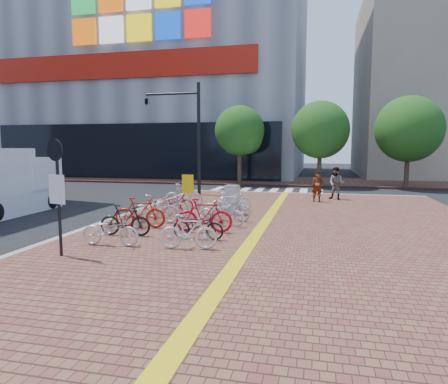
% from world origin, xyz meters
% --- Properties ---
extents(ground, '(120.00, 120.00, 0.00)m').
position_xyz_m(ground, '(0.00, 0.00, 0.00)').
color(ground, black).
rests_on(ground, ground).
extents(sidewalk, '(14.00, 34.00, 0.15)m').
position_xyz_m(sidewalk, '(3.00, -5.00, 0.07)').
color(sidewalk, brown).
rests_on(sidewalk, ground).
extents(tactile_strip, '(0.40, 34.00, 0.01)m').
position_xyz_m(tactile_strip, '(2.00, -5.00, 0.16)').
color(tactile_strip, gold).
rests_on(tactile_strip, sidewalk).
extents(kerb_north, '(14.00, 0.25, 0.15)m').
position_xyz_m(kerb_north, '(3.00, 12.00, 0.08)').
color(kerb_north, gray).
rests_on(kerb_north, ground).
extents(far_sidewalk, '(70.00, 8.00, 0.15)m').
position_xyz_m(far_sidewalk, '(0.00, 21.00, 0.07)').
color(far_sidewalk, brown).
rests_on(far_sidewalk, ground).
extents(department_store, '(36.00, 24.27, 28.00)m').
position_xyz_m(department_store, '(-15.99, 31.95, 13.98)').
color(department_store, gray).
rests_on(department_store, ground).
extents(crosswalk, '(7.50, 4.00, 0.01)m').
position_xyz_m(crosswalk, '(0.50, 14.00, 0.01)').
color(crosswalk, silver).
rests_on(crosswalk, ground).
extents(street_trees, '(16.20, 4.60, 6.35)m').
position_xyz_m(street_trees, '(5.04, 17.45, 4.10)').
color(street_trees, '#38281E').
rests_on(street_trees, far_sidewalk).
extents(bike_0, '(1.74, 0.72, 0.89)m').
position_xyz_m(bike_0, '(-1.87, -2.57, 0.60)').
color(bike_0, silver).
rests_on(bike_0, sidewalk).
extents(bike_1, '(1.70, 0.62, 1.00)m').
position_xyz_m(bike_1, '(-2.05, -1.31, 0.65)').
color(bike_1, black).
rests_on(bike_1, sidewalk).
extents(bike_2, '(1.85, 0.75, 1.08)m').
position_xyz_m(bike_2, '(-2.12, -0.05, 0.69)').
color(bike_2, '#B6210D').
rests_on(bike_2, sidewalk).
extents(bike_3, '(1.82, 0.74, 1.06)m').
position_xyz_m(bike_3, '(-1.94, 0.90, 0.68)').
color(bike_3, '#B6B7BB').
rests_on(bike_3, sidewalk).
extents(bike_4, '(1.85, 0.82, 0.94)m').
position_xyz_m(bike_4, '(-1.96, 2.04, 0.62)').
color(bike_4, '#B0B0B4').
rests_on(bike_4, sidewalk).
extents(bike_5, '(1.79, 0.63, 0.94)m').
position_xyz_m(bike_5, '(-2.11, 3.25, 0.62)').
color(bike_5, '#B80D1E').
rests_on(bike_5, sidewalk).
extents(bike_6, '(1.90, 0.59, 1.13)m').
position_xyz_m(bike_6, '(-2.09, 4.54, 0.72)').
color(bike_6, silver).
rests_on(bike_6, sidewalk).
extents(bike_7, '(1.67, 0.68, 0.97)m').
position_xyz_m(bike_7, '(0.43, -2.44, 0.64)').
color(bike_7, silver).
rests_on(bike_7, sidewalk).
extents(bike_8, '(1.65, 0.61, 0.86)m').
position_xyz_m(bike_8, '(0.34, -1.23, 0.58)').
color(bike_8, black).
rests_on(bike_8, sidewalk).
extents(bike_9, '(1.94, 0.80, 1.13)m').
position_xyz_m(bike_9, '(0.26, -0.25, 0.72)').
color(bike_9, red).
rests_on(bike_9, sidewalk).
extents(bike_10, '(1.84, 0.89, 0.92)m').
position_xyz_m(bike_10, '(0.55, 0.97, 0.61)').
color(bike_10, silver).
rests_on(bike_10, sidewalk).
extents(bike_11, '(2.00, 0.84, 1.03)m').
position_xyz_m(bike_11, '(0.50, 1.96, 0.66)').
color(bike_11, '#A5A5A9').
rests_on(bike_11, sidewalk).
extents(bike_12, '(1.65, 0.66, 0.96)m').
position_xyz_m(bike_12, '(0.35, 3.17, 0.63)').
color(bike_12, white).
rests_on(bike_12, sidewalk).
extents(bike_13, '(1.60, 0.59, 0.94)m').
position_xyz_m(bike_13, '(0.30, 4.55, 0.62)').
color(bike_13, silver).
rests_on(bike_13, sidewalk).
extents(pedestrian_a, '(0.62, 0.46, 1.57)m').
position_xyz_m(pedestrian_a, '(3.89, 8.18, 0.93)').
color(pedestrian_a, gray).
rests_on(pedestrian_a, sidewalk).
extents(pedestrian_b, '(1.03, 0.92, 1.74)m').
position_xyz_m(pedestrian_b, '(4.88, 9.35, 1.02)').
color(pedestrian_b, '#494E5C').
rests_on(pedestrian_b, sidewalk).
extents(utility_box, '(0.61, 0.49, 1.22)m').
position_xyz_m(utility_box, '(0.40, 3.55, 0.76)').
color(utility_box, silver).
rests_on(utility_box, sidewalk).
extents(yellow_sign, '(0.46, 0.12, 1.71)m').
position_xyz_m(yellow_sign, '(-1.16, 2.37, 1.34)').
color(yellow_sign, '#B7B7BC').
rests_on(yellow_sign, sidewalk).
extents(notice_sign, '(0.55, 0.20, 3.03)m').
position_xyz_m(notice_sign, '(-2.58, -3.89, 2.06)').
color(notice_sign, black).
rests_on(notice_sign, sidewalk).
extents(traffic_light_pole, '(3.50, 1.35, 6.51)m').
position_xyz_m(traffic_light_pole, '(-4.45, 9.81, 4.64)').
color(traffic_light_pole, black).
rests_on(traffic_light_pole, sidewalk).
extents(box_truck, '(2.32, 5.08, 2.91)m').
position_xyz_m(box_truck, '(-9.52, 1.98, 1.37)').
color(box_truck, white).
rests_on(box_truck, ground).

